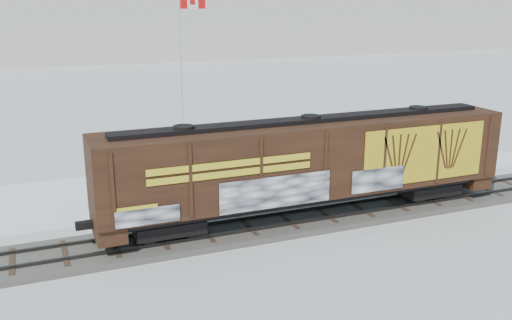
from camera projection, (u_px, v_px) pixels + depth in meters
name	position (u px, v px, depth m)	size (l,w,h in m)	color
ground	(286.00, 225.00, 26.99)	(500.00, 500.00, 0.00)	white
rail_track	(286.00, 222.00, 26.95)	(50.00, 3.40, 0.43)	#59544C
parking_strip	(233.00, 180.00, 33.68)	(40.00, 8.00, 0.03)	white
hopper_railcar	(310.00, 161.00, 26.60)	(19.92, 3.06, 4.65)	black
flagpole	(183.00, 94.00, 39.40)	(2.30, 0.90, 10.93)	silver
car_silver	(148.00, 178.00, 31.61)	(1.78, 4.43, 1.51)	#A4A7AB
car_white	(325.00, 163.00, 34.07)	(1.80, 5.15, 1.70)	silver
car_dark	(404.00, 152.00, 37.43)	(1.83, 4.50, 1.30)	black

